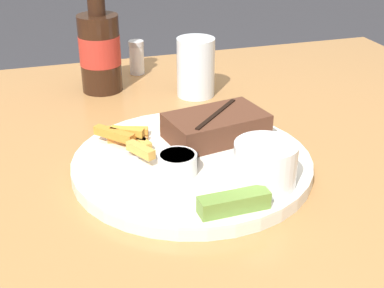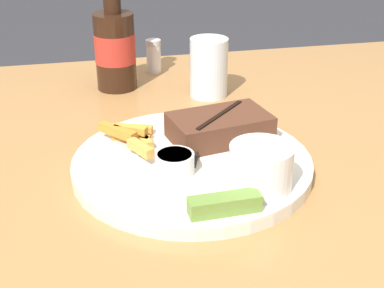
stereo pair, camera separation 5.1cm
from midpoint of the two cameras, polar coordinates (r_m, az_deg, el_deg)
The scene contains 12 objects.
dining_table at distance 0.75m, azimuth -1.96°, elevation -8.80°, with size 1.18×1.00×0.77m.
dinner_plate at distance 0.70m, azimuth -2.09°, elevation -2.17°, with size 0.31×0.31×0.02m.
steak_portion at distance 0.74m, azimuth 0.62°, elevation 1.89°, with size 0.15×0.10×0.04m.
fries_pile at distance 0.73m, azimuth -7.82°, elevation 0.64°, with size 0.12×0.12×0.02m.
coleslaw_cup at distance 0.62m, azimuth 5.52°, elevation -1.97°, with size 0.07×0.07×0.05m.
dipping_sauce_cup at distance 0.65m, azimuth -3.81°, elevation -2.07°, with size 0.05×0.05×0.03m.
pickle_spear at distance 0.58m, azimuth 1.99°, elevation -6.32°, with size 0.08×0.02×0.02m.
fork_utensil at distance 0.70m, azimuth -8.78°, elevation -1.19°, with size 0.13×0.06×0.00m.
knife_utensil at distance 0.73m, azimuth -1.79°, elevation 0.19°, with size 0.07×0.16×0.01m.
beer_bottle at distance 0.96m, azimuth -11.35°, elevation 9.99°, with size 0.07×0.07×0.22m.
drinking_glass at distance 0.93m, azimuth -1.18°, elevation 8.17°, with size 0.07×0.07×0.10m.
salt_shaker at distance 1.05m, azimuth -7.32°, elevation 9.15°, with size 0.03×0.03×0.07m.
Camera 1 is at (-0.18, -0.59, 1.11)m, focal length 50.00 mm.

